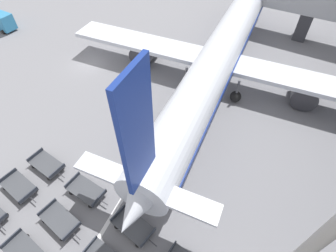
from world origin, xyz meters
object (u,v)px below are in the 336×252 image
object	(u,v)px
airplane	(222,51)
baggage_dolly_row_mid_b_col_a	(47,165)
baggage_dolly_row_mid_a_col_b	(60,220)
baggage_dolly_row_mid_b_col_c	(133,226)
baggage_dolly_row_mid_a_col_a	(19,187)
baggage_dolly_row_mid_b_col_b	(86,190)

from	to	relation	value
airplane	baggage_dolly_row_mid_b_col_a	xyz separation A→B (m)	(-8.77, -18.03, -2.89)
baggage_dolly_row_mid_b_col_a	baggage_dolly_row_mid_a_col_b	bearing A→B (deg)	-37.11
airplane	baggage_dolly_row_mid_b_col_c	size ratio (longest dim) A/B	11.59
airplane	baggage_dolly_row_mid_b_col_a	world-z (taller)	airplane
baggage_dolly_row_mid_b_col_a	airplane	bearing A→B (deg)	64.05
baggage_dolly_row_mid_a_col_a	baggage_dolly_row_mid_b_col_a	size ratio (longest dim) A/B	1.00
baggage_dolly_row_mid_a_col_b	baggage_dolly_row_mid_b_col_c	world-z (taller)	same
baggage_dolly_row_mid_b_col_c	baggage_dolly_row_mid_a_col_b	bearing A→B (deg)	-158.70
baggage_dolly_row_mid_b_col_a	baggage_dolly_row_mid_b_col_b	size ratio (longest dim) A/B	1.00
baggage_dolly_row_mid_b_col_a	baggage_dolly_row_mid_b_col_c	bearing A→B (deg)	-8.09
baggage_dolly_row_mid_b_col_b	baggage_dolly_row_mid_a_col_a	bearing A→B (deg)	-157.52
airplane	baggage_dolly_row_mid_b_col_a	size ratio (longest dim) A/B	11.62
baggage_dolly_row_mid_a_col_b	baggage_dolly_row_mid_a_col_a	bearing A→B (deg)	171.81
baggage_dolly_row_mid_a_col_b	baggage_dolly_row_mid_b_col_b	size ratio (longest dim) A/B	1.01
baggage_dolly_row_mid_a_col_b	airplane	bearing A→B (deg)	77.81
airplane	baggage_dolly_row_mid_b_col_c	bearing A→B (deg)	-89.22
baggage_dolly_row_mid_a_col_a	baggage_dolly_row_mid_b_col_c	distance (m)	9.58
baggage_dolly_row_mid_a_col_a	baggage_dolly_row_mid_a_col_b	bearing A→B (deg)	-8.19
baggage_dolly_row_mid_a_col_a	baggage_dolly_row_mid_b_col_b	size ratio (longest dim) A/B	1.00
baggage_dolly_row_mid_a_col_a	baggage_dolly_row_mid_b_col_b	distance (m)	5.26
baggage_dolly_row_mid_a_col_a	baggage_dolly_row_mid_a_col_b	size ratio (longest dim) A/B	1.00
baggage_dolly_row_mid_a_col_b	baggage_dolly_row_mid_b_col_c	xyz separation A→B (m)	(4.84, 1.89, 0.00)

